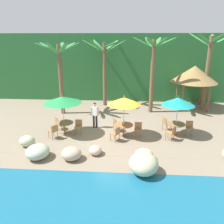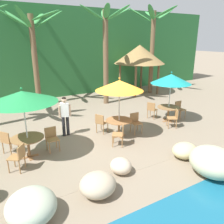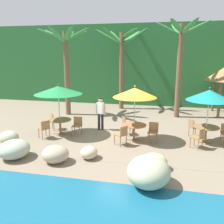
{
  "view_description": "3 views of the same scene",
  "coord_description": "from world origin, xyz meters",
  "px_view_note": "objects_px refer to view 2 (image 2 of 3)",
  "views": [
    {
      "loc": [
        0.54,
        -12.53,
        5.62
      ],
      "look_at": [
        -0.35,
        0.58,
        1.28
      ],
      "focal_mm": 36.16,
      "sensor_mm": 36.0,
      "label": 1
    },
    {
      "loc": [
        -4.28,
        -7.53,
        3.95
      ],
      "look_at": [
        0.06,
        -0.09,
        1.14
      ],
      "focal_mm": 36.25,
      "sensor_mm": 36.0,
      "label": 2
    },
    {
      "loc": [
        1.69,
        -10.6,
        3.81
      ],
      "look_at": [
        -0.75,
        0.5,
        1.13
      ],
      "focal_mm": 39.29,
      "sensor_mm": 36.0,
      "label": 3
    }
  ],
  "objects_px": {
    "dining_table_teal": "(169,109)",
    "chair_teal_seaward": "(179,108)",
    "dining_table_green": "(28,141)",
    "palm_tree_third": "(106,40)",
    "waiter_in_white": "(65,113)",
    "umbrella_green": "(22,97)",
    "chair_green_seaward": "(52,137)",
    "umbrella_orange": "(119,86)",
    "palm_tree_fourth": "(153,38)",
    "palm_tree_second": "(33,42)",
    "chair_teal_left": "(174,117)",
    "chair_orange_left": "(120,133)",
    "chair_green_left": "(19,156)",
    "chair_orange_inland": "(101,122)",
    "chair_teal_inland": "(152,109)",
    "dining_table_orange": "(119,123)",
    "umbrella_teal": "(171,79)",
    "chair_orange_seaward": "(135,121)",
    "palapa_hut": "(139,55)",
    "chair_green_inland": "(8,140)"
  },
  "relations": [
    {
      "from": "chair_green_inland",
      "to": "palm_tree_fourth",
      "type": "distance_m",
      "value": 12.2
    },
    {
      "from": "dining_table_green",
      "to": "palm_tree_fourth",
      "type": "xyz_separation_m",
      "value": [
        9.98,
        5.64,
        3.38
      ]
    },
    {
      "from": "chair_green_left",
      "to": "chair_teal_inland",
      "type": "distance_m",
      "value": 6.91
    },
    {
      "from": "chair_teal_inland",
      "to": "dining_table_green",
      "type": "bearing_deg",
      "value": -171.14
    },
    {
      "from": "palm_tree_fourth",
      "to": "waiter_in_white",
      "type": "bearing_deg",
      "value": -151.37
    },
    {
      "from": "chair_green_seaward",
      "to": "palm_tree_third",
      "type": "height_order",
      "value": "palm_tree_third"
    },
    {
      "from": "umbrella_orange",
      "to": "dining_table_teal",
      "type": "height_order",
      "value": "umbrella_orange"
    },
    {
      "from": "palm_tree_third",
      "to": "palm_tree_fourth",
      "type": "distance_m",
      "value": 4.42
    },
    {
      "from": "chair_orange_seaward",
      "to": "dining_table_teal",
      "type": "height_order",
      "value": "chair_orange_seaward"
    },
    {
      "from": "chair_teal_inland",
      "to": "chair_green_seaward",
      "type": "bearing_deg",
      "value": -170.96
    },
    {
      "from": "umbrella_green",
      "to": "dining_table_orange",
      "type": "height_order",
      "value": "umbrella_green"
    },
    {
      "from": "waiter_in_white",
      "to": "chair_green_seaward",
      "type": "bearing_deg",
      "value": -131.04
    },
    {
      "from": "chair_green_inland",
      "to": "dining_table_teal",
      "type": "bearing_deg",
      "value": -2.88
    },
    {
      "from": "umbrella_green",
      "to": "chair_orange_inland",
      "type": "bearing_deg",
      "value": 10.98
    },
    {
      "from": "dining_table_teal",
      "to": "chair_teal_seaward",
      "type": "bearing_deg",
      "value": 6.56
    },
    {
      "from": "umbrella_green",
      "to": "chair_green_seaward",
      "type": "xyz_separation_m",
      "value": [
        0.85,
        0.12,
        -1.66
      ]
    },
    {
      "from": "dining_table_orange",
      "to": "waiter_in_white",
      "type": "relative_size",
      "value": 0.65
    },
    {
      "from": "dining_table_orange",
      "to": "chair_orange_seaward",
      "type": "distance_m",
      "value": 0.86
    },
    {
      "from": "dining_table_teal",
      "to": "palm_tree_third",
      "type": "xyz_separation_m",
      "value": [
        -1.07,
        4.46,
        3.24
      ]
    },
    {
      "from": "chair_orange_left",
      "to": "chair_teal_inland",
      "type": "xyz_separation_m",
      "value": [
        3.06,
        1.82,
        0.0
      ]
    },
    {
      "from": "chair_green_inland",
      "to": "chair_teal_inland",
      "type": "distance_m",
      "value": 6.85
    },
    {
      "from": "dining_table_green",
      "to": "waiter_in_white",
      "type": "height_order",
      "value": "waiter_in_white"
    },
    {
      "from": "chair_green_left",
      "to": "chair_orange_inland",
      "type": "xyz_separation_m",
      "value": [
        3.56,
        1.35,
        0.0
      ]
    },
    {
      "from": "chair_orange_seaward",
      "to": "palm_tree_fourth",
      "type": "relative_size",
      "value": 0.14
    },
    {
      "from": "dining_table_green",
      "to": "chair_teal_seaward",
      "type": "height_order",
      "value": "chair_teal_seaward"
    },
    {
      "from": "chair_green_left",
      "to": "chair_orange_left",
      "type": "bearing_deg",
      "value": -1.67
    },
    {
      "from": "chair_teal_inland",
      "to": "palm_tree_second",
      "type": "xyz_separation_m",
      "value": [
        -4.4,
        5.43,
        3.26
      ]
    },
    {
      "from": "umbrella_teal",
      "to": "palm_tree_third",
      "type": "xyz_separation_m",
      "value": [
        -1.07,
        4.46,
        1.73
      ]
    },
    {
      "from": "chair_green_seaward",
      "to": "umbrella_orange",
      "type": "bearing_deg",
      "value": -4.43
    },
    {
      "from": "umbrella_green",
      "to": "chair_orange_left",
      "type": "bearing_deg",
      "value": -14.81
    },
    {
      "from": "chair_orange_left",
      "to": "chair_teal_left",
      "type": "bearing_deg",
      "value": 6.21
    },
    {
      "from": "umbrella_orange",
      "to": "dining_table_teal",
      "type": "relative_size",
      "value": 2.28
    },
    {
      "from": "chair_orange_left",
      "to": "waiter_in_white",
      "type": "bearing_deg",
      "value": 126.54
    },
    {
      "from": "umbrella_green",
      "to": "palapa_hut",
      "type": "relative_size",
      "value": 0.67
    },
    {
      "from": "umbrella_orange",
      "to": "chair_teal_seaward",
      "type": "relative_size",
      "value": 2.88
    },
    {
      "from": "chair_orange_seaward",
      "to": "waiter_in_white",
      "type": "relative_size",
      "value": 0.51
    },
    {
      "from": "palm_tree_third",
      "to": "dining_table_teal",
      "type": "bearing_deg",
      "value": -76.54
    },
    {
      "from": "dining_table_green",
      "to": "palm_tree_third",
      "type": "height_order",
      "value": "palm_tree_third"
    },
    {
      "from": "chair_green_inland",
      "to": "waiter_in_white",
      "type": "height_order",
      "value": "waiter_in_white"
    },
    {
      "from": "chair_orange_inland",
      "to": "dining_table_teal",
      "type": "distance_m",
      "value": 3.61
    },
    {
      "from": "chair_green_inland",
      "to": "waiter_in_white",
      "type": "xyz_separation_m",
      "value": [
        2.31,
        0.5,
        0.47
      ]
    },
    {
      "from": "dining_table_teal",
      "to": "waiter_in_white",
      "type": "bearing_deg",
      "value": 170.1
    },
    {
      "from": "chair_green_inland",
      "to": "palapa_hut",
      "type": "relative_size",
      "value": 0.24
    },
    {
      "from": "dining_table_orange",
      "to": "umbrella_teal",
      "type": "distance_m",
      "value": 3.48
    },
    {
      "from": "chair_green_seaward",
      "to": "palm_tree_fourth",
      "type": "height_order",
      "value": "palm_tree_fourth"
    },
    {
      "from": "umbrella_green",
      "to": "palm_tree_second",
      "type": "height_order",
      "value": "palm_tree_second"
    },
    {
      "from": "palm_tree_second",
      "to": "chair_teal_left",
      "type": "bearing_deg",
      "value": -57.0
    },
    {
      "from": "palapa_hut",
      "to": "chair_orange_seaward",
      "type": "bearing_deg",
      "value": -127.52
    },
    {
      "from": "dining_table_green",
      "to": "chair_green_left",
      "type": "xyz_separation_m",
      "value": [
        -0.43,
        -0.74,
        -0.1
      ]
    },
    {
      "from": "chair_teal_left",
      "to": "chair_orange_left",
      "type": "bearing_deg",
      "value": -173.79
    }
  ]
}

